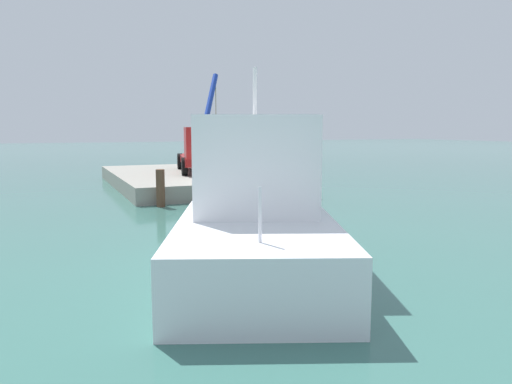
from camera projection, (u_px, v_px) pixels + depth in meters
The scene contains 10 objects.
ground at pixel (224, 198), 24.21m from camera, with size 200.00×200.00×0.00m, color #386B60.
dock at pixel (192, 179), 29.30m from camera, with size 13.50×8.97×0.81m, color gray.
crane_truck at pixel (205, 150), 28.59m from camera, with size 8.52×4.65×6.37m.
dock_worker at pixel (253, 159), 27.96m from camera, with size 0.34×0.34×1.70m.
salvaged_car at pixel (274, 191), 21.44m from camera, with size 4.36×3.10×3.20m.
moored_yacht at pixel (253, 218), 14.74m from camera, with size 13.24×8.00×6.28m.
piling_near at pixel (160, 188), 21.32m from camera, with size 0.38×0.38×1.63m, color brown.
piling_mid at pixel (212, 183), 22.41m from camera, with size 0.43×0.43×1.84m, color brown.
piling_far at pixel (261, 183), 23.12m from camera, with size 0.31×0.31×1.68m, color #4F3F27.
piling_end at pixel (305, 182), 24.18m from camera, with size 0.43×0.43×1.50m, color brown.
Camera 1 is at (22.65, -8.02, 3.42)m, focal length 34.42 mm.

